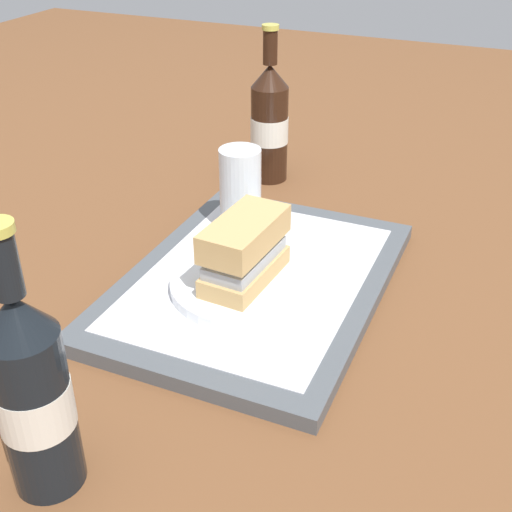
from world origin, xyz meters
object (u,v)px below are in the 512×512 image
(beer_glass, at_px, (240,187))
(plate, at_px, (245,284))
(second_bottle, at_px, (33,392))
(sandwich, at_px, (246,248))
(beer_bottle, at_px, (269,122))

(beer_glass, bearing_deg, plate, -153.57)
(plate, height_order, second_bottle, second_bottle)
(plate, bearing_deg, beer_glass, 26.43)
(plate, bearing_deg, sandwich, -4.16)
(beer_glass, distance_m, beer_bottle, 0.24)
(beer_glass, bearing_deg, beer_bottle, 12.25)
(plate, relative_size, second_bottle, 0.71)
(plate, relative_size, beer_bottle, 0.71)
(plate, distance_m, sandwich, 0.05)
(sandwich, xyz_separation_m, second_bottle, (-0.33, 0.05, 0.03))
(second_bottle, bearing_deg, sandwich, -8.20)
(plate, distance_m, beer_glass, 0.17)
(beer_glass, distance_m, second_bottle, 0.47)
(plate, relative_size, sandwich, 1.40)
(beer_bottle, bearing_deg, sandwich, -161.86)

